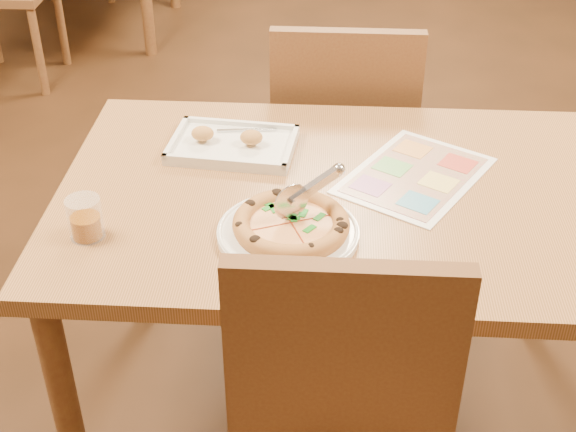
# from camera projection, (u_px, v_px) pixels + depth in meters

# --- Properties ---
(dining_table) EXTENTS (1.30, 0.85, 0.72)m
(dining_table) POSITION_uv_depth(u_px,v_px,m) (344.00, 221.00, 1.86)
(dining_table) COLOR #9D673E
(dining_table) RESTS_ON ground
(chair_far) EXTENTS (0.42, 0.42, 0.47)m
(chair_far) POSITION_uv_depth(u_px,v_px,m) (344.00, 126.00, 2.39)
(chair_far) COLOR brown
(chair_far) RESTS_ON ground
(plate) EXTENTS (0.33, 0.33, 0.02)m
(plate) POSITION_uv_depth(u_px,v_px,m) (288.00, 233.00, 1.66)
(plate) COLOR white
(plate) RESTS_ON dining_table
(pizza) EXTENTS (0.24, 0.24, 0.04)m
(pizza) POSITION_uv_depth(u_px,v_px,m) (291.00, 224.00, 1.65)
(pizza) COLOR #BE8140
(pizza) RESTS_ON plate
(pizza_cutter) EXTENTS (0.14, 0.10, 0.09)m
(pizza_cutter) POSITION_uv_depth(u_px,v_px,m) (307.00, 191.00, 1.64)
(pizza_cutter) COLOR silver
(pizza_cutter) RESTS_ON pizza
(appetizer_tray) EXTENTS (0.32, 0.23, 0.06)m
(appetizer_tray) POSITION_uv_depth(u_px,v_px,m) (232.00, 145.00, 1.95)
(appetizer_tray) COLOR silver
(appetizer_tray) RESTS_ON dining_table
(glass_tumbler) EXTENTS (0.07, 0.07, 0.09)m
(glass_tumbler) POSITION_uv_depth(u_px,v_px,m) (85.00, 221.00, 1.64)
(glass_tumbler) COLOR #82430A
(glass_tumbler) RESTS_ON dining_table
(menu) EXTENTS (0.41, 0.44, 0.00)m
(menu) POSITION_uv_depth(u_px,v_px,m) (415.00, 175.00, 1.86)
(menu) COLOR white
(menu) RESTS_ON dining_table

